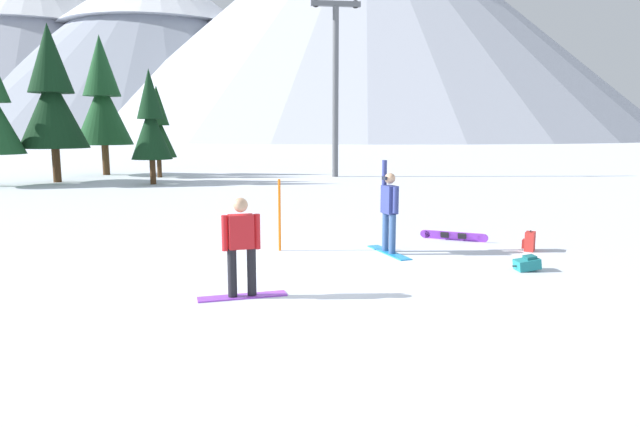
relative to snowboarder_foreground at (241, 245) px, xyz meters
The scene contains 15 objects.
ground_plane 2.19m from the snowboarder_foreground, 35.03° to the left, with size 800.00×800.00×0.00m, color silver.
snowboarder_foreground is the anchor object (origin of this frame).
snowboarder_midground 4.37m from the snowboarder_foreground, 42.15° to the left, with size 0.66×1.60×2.07m.
loose_snowboard_near_right 6.67m from the snowboarder_foreground, 38.23° to the left, with size 1.53×0.96×0.23m.
backpack_teal 5.69m from the snowboarder_foreground, 10.63° to the left, with size 0.53×0.33×0.31m.
backpack_red 7.07m from the snowboarder_foreground, 22.85° to the left, with size 0.37×0.38×0.47m.
trail_marker_pole 3.60m from the snowboarder_foreground, 76.75° to the left, with size 0.06×0.06×1.64m, color orange.
pine_tree_twin 24.32m from the snowboarder_foreground, 114.35° to the left, with size 3.48×3.48×8.18m.
pine_tree_slender 24.95m from the snowboarder_foreground, 101.60° to the left, with size 2.06×2.06×5.29m.
pine_tree_short 20.78m from the snowboarder_foreground, 103.10° to the left, with size 2.03×2.03×5.79m.
pine_tree_tall 28.26m from the snowboarder_foreground, 107.79° to the left, with size 3.41×3.41×8.41m.
ski_lift_tower 24.59m from the snowboarder_foreground, 77.34° to the left, with size 2.86×0.36×10.08m.
peak_west_ridge 244.85m from the snowboarder_foreground, 109.47° to the left, with size 154.67×154.67×68.25m.
peak_central_summit 219.45m from the snowboarder_foreground, 98.75° to the left, with size 157.59×157.59×66.51m.
peak_east_ridge 200.52m from the snowboarder_foreground, 77.58° to the left, with size 195.62×195.62×84.67m.
Camera 1 is at (-1.51, -10.07, 2.73)m, focal length 31.01 mm.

